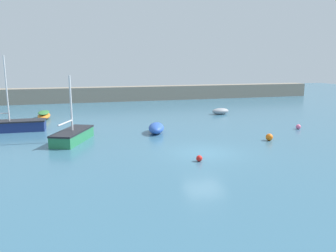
# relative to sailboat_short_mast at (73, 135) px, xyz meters

# --- Properties ---
(ground_plane) EXTENTS (120.00, 120.00, 0.20)m
(ground_plane) POSITION_rel_sailboat_short_mast_xyz_m (8.04, -5.44, -0.56)
(ground_plane) COLOR #38667F
(harbor_breakwater) EXTENTS (61.07, 2.52, 2.12)m
(harbor_breakwater) POSITION_rel_sailboat_short_mast_xyz_m (8.04, 25.21, 0.60)
(harbor_breakwater) COLOR gray
(harbor_breakwater) RESTS_ON ground_plane
(sailboat_short_mast) EXTENTS (3.22, 4.67, 4.77)m
(sailboat_short_mast) POSITION_rel_sailboat_short_mast_xyz_m (0.00, 0.00, 0.00)
(sailboat_short_mast) COLOR #287A4C
(sailboat_short_mast) RESTS_ON ground_plane
(fishing_dinghy_green) EXTENTS (2.13, 1.33, 0.70)m
(fishing_dinghy_green) POSITION_rel_sailboat_short_mast_xyz_m (15.81, 8.93, -0.12)
(fishing_dinghy_green) COLOR gray
(fishing_dinghy_green) RESTS_ON ground_plane
(open_tender_yellow) EXTENTS (1.91, 2.84, 0.84)m
(open_tender_yellow) POSITION_rel_sailboat_short_mast_xyz_m (6.55, 1.25, -0.05)
(open_tender_yellow) COLOR #2D56B7
(open_tender_yellow) RESTS_ON ground_plane
(sailboat_tall_mast) EXTENTS (5.89, 1.74, 6.23)m
(sailboat_tall_mast) POSITION_rel_sailboat_short_mast_xyz_m (-5.05, 5.23, 0.03)
(sailboat_tall_mast) COLOR navy
(sailboat_tall_mast) RESTS_ON ground_plane
(rowboat_with_red_cover) EXTENTS (1.25, 3.43, 0.75)m
(rowboat_with_red_cover) POSITION_rel_sailboat_short_mast_xyz_m (-2.86, 11.24, -0.09)
(rowboat_with_red_cover) COLOR orange
(rowboat_with_red_cover) RESTS_ON ground_plane
(mooring_buoy_red) EXTENTS (0.37, 0.37, 0.37)m
(mooring_buoy_red) POSITION_rel_sailboat_short_mast_xyz_m (7.08, -7.04, -0.28)
(mooring_buoy_red) COLOR red
(mooring_buoy_red) RESTS_ON ground_plane
(mooring_buoy_pink) EXTENTS (0.42, 0.42, 0.42)m
(mooring_buoy_pink) POSITION_rel_sailboat_short_mast_xyz_m (18.74, -0.59, -0.25)
(mooring_buoy_pink) COLOR #EA668C
(mooring_buoy_pink) RESTS_ON ground_plane
(mooring_buoy_orange) EXTENTS (0.52, 0.52, 0.52)m
(mooring_buoy_orange) POSITION_rel_sailboat_short_mast_xyz_m (13.94, -3.60, -0.20)
(mooring_buoy_orange) COLOR orange
(mooring_buoy_orange) RESTS_ON ground_plane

